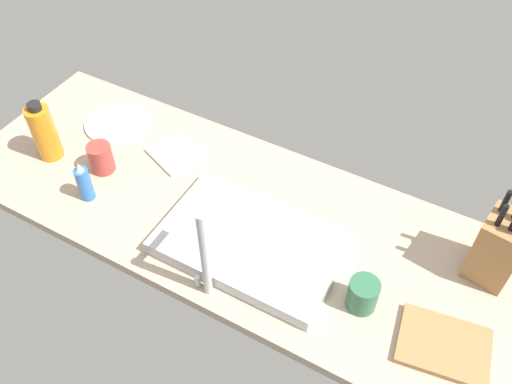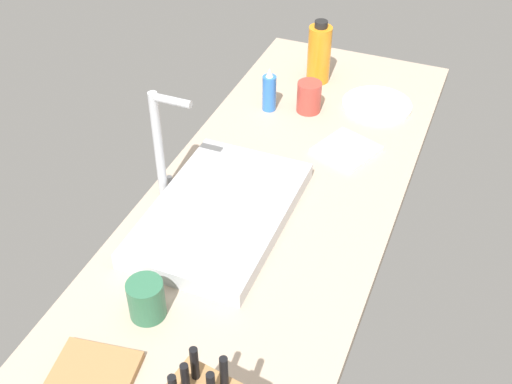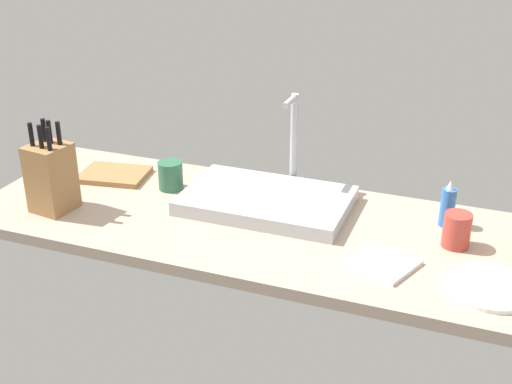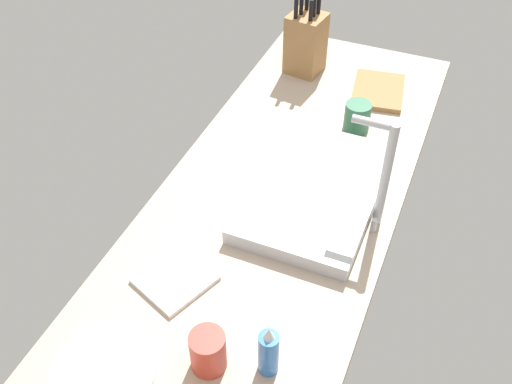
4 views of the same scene
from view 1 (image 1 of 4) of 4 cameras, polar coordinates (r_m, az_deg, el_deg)
name	(u,v)px [view 1 (image 1 of 4)]	position (r cm, az deg, el deg)	size (l,w,h in cm)	color
countertop_slab	(245,220)	(165.09, -1.20, -2.93)	(189.11, 64.86, 3.50)	tan
sink_basin	(251,243)	(154.64, -0.55, -5.41)	(51.27, 32.63, 4.43)	#B7BABF
faucet	(206,249)	(134.50, -5.33, -5.99)	(5.50, 11.37, 31.96)	#B7BABF
knife_block	(499,248)	(156.37, 24.22, -5.40)	(12.90, 13.34, 28.31)	#9E7042
cutting_board	(444,346)	(147.25, 19.21, -15.06)	(22.29, 16.65, 1.80)	#9E7042
soap_bottle	(84,183)	(172.21, -17.67, 0.93)	(4.38, 4.38, 14.54)	blue
water_bottle	(44,132)	(188.03, -21.46, 5.91)	(7.77, 7.77, 21.58)	orange
dinner_plate	(117,123)	(199.37, -14.47, 7.09)	(22.37, 22.37, 1.20)	white
dish_towel	(177,153)	(183.68, -8.34, 4.13)	(16.01, 15.24, 1.20)	white
coffee_mug	(101,158)	(180.72, -16.05, 3.49)	(7.69, 7.69, 9.95)	#B23D33
ceramic_cup	(363,294)	(144.90, 11.19, -10.56)	(8.12, 8.12, 9.43)	#2D6647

